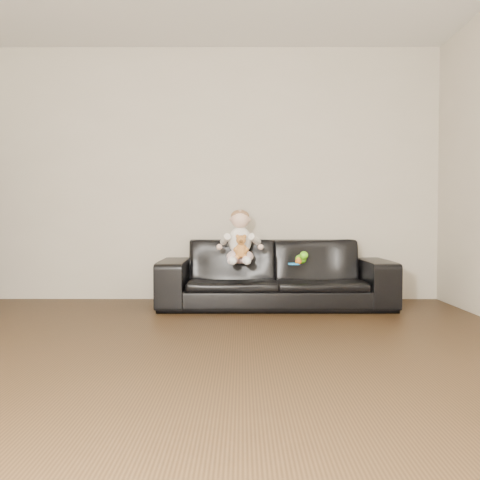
{
  "coord_description": "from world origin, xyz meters",
  "views": [
    {
      "loc": [
        0.47,
        -2.8,
        0.81
      ],
      "look_at": [
        0.45,
        2.15,
        0.64
      ],
      "focal_mm": 40.0,
      "sensor_mm": 36.0,
      "label": 1
    }
  ],
  "objects_px": {
    "toy_blue_disc": "(294,264)",
    "teddy_bear": "(241,247)",
    "sofa": "(275,273)",
    "toy_green": "(301,259)",
    "baby": "(240,240)",
    "toy_rattle": "(298,261)"
  },
  "relations": [
    {
      "from": "teddy_bear",
      "to": "baby",
      "type": "bearing_deg",
      "value": 107.04
    },
    {
      "from": "sofa",
      "to": "baby",
      "type": "height_order",
      "value": "baby"
    },
    {
      "from": "sofa",
      "to": "baby",
      "type": "bearing_deg",
      "value": -160.55
    },
    {
      "from": "toy_rattle",
      "to": "toy_blue_disc",
      "type": "xyz_separation_m",
      "value": [
        -0.04,
        0.02,
        -0.02
      ]
    },
    {
      "from": "sofa",
      "to": "toy_blue_disc",
      "type": "bearing_deg",
      "value": -52.9
    },
    {
      "from": "toy_green",
      "to": "toy_blue_disc",
      "type": "bearing_deg",
      "value": -129.43
    },
    {
      "from": "baby",
      "to": "toy_green",
      "type": "bearing_deg",
      "value": 3.01
    },
    {
      "from": "baby",
      "to": "teddy_bear",
      "type": "relative_size",
      "value": 2.38
    },
    {
      "from": "sofa",
      "to": "toy_blue_disc",
      "type": "distance_m",
      "value": 0.29
    },
    {
      "from": "baby",
      "to": "teddy_bear",
      "type": "bearing_deg",
      "value": -82.1
    },
    {
      "from": "toy_blue_disc",
      "to": "teddy_bear",
      "type": "bearing_deg",
      "value": -173.25
    },
    {
      "from": "sofa",
      "to": "toy_green",
      "type": "distance_m",
      "value": 0.3
    },
    {
      "from": "toy_rattle",
      "to": "sofa",
      "type": "bearing_deg",
      "value": 130.61
    },
    {
      "from": "sofa",
      "to": "baby",
      "type": "relative_size",
      "value": 4.34
    },
    {
      "from": "sofa",
      "to": "toy_rattle",
      "type": "xyz_separation_m",
      "value": [
        0.2,
        -0.23,
        0.13
      ]
    },
    {
      "from": "baby",
      "to": "toy_rattle",
      "type": "relative_size",
      "value": 8.34
    },
    {
      "from": "sofa",
      "to": "baby",
      "type": "distance_m",
      "value": 0.48
    },
    {
      "from": "toy_rattle",
      "to": "baby",
      "type": "bearing_deg",
      "value": 167.84
    },
    {
      "from": "toy_green",
      "to": "toy_blue_disc",
      "type": "xyz_separation_m",
      "value": [
        -0.07,
        -0.08,
        -0.04
      ]
    },
    {
      "from": "teddy_bear",
      "to": "toy_green",
      "type": "relative_size",
      "value": 1.66
    },
    {
      "from": "toy_rattle",
      "to": "toy_blue_disc",
      "type": "bearing_deg",
      "value": 152.2
    },
    {
      "from": "teddy_bear",
      "to": "toy_green",
      "type": "bearing_deg",
      "value": 27.62
    }
  ]
}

